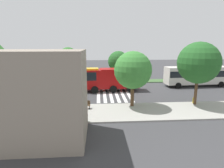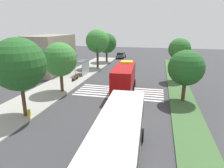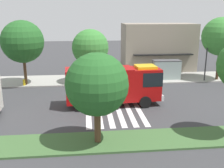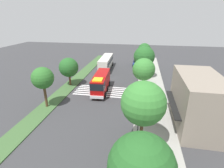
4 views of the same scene
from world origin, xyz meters
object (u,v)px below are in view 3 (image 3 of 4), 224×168
fire_truck (116,84)px  sidewalk_tree_center (90,48)px  sidewalk_tree_east (221,37)px  median_tree_far_west (97,85)px  bus_stop_shelter (167,66)px  fire_hydrant (24,82)px  sidewalk_tree_west (23,42)px  street_lamp (207,52)px  bench_near_shelter (136,77)px

fire_truck → sidewalk_tree_center: sidewalk_tree_center is taller
sidewalk_tree_east → median_tree_far_west: size_ratio=1.32×
bus_stop_shelter → fire_hydrant: size_ratio=5.00×
median_tree_far_west → sidewalk_tree_west: bearing=116.9°
street_lamp → bus_stop_shelter: bearing=167.6°
fire_truck → bus_stop_shelter: (7.58, 8.68, -0.18)m
bus_stop_shelter → fire_hydrant: bearing=-176.4°
sidewalk_tree_center → street_lamp: bearing=-1.6°
fire_truck → median_tree_far_west: bearing=-109.6°
bench_near_shelter → sidewalk_tree_west: 14.33m
sidewalk_tree_west → sidewalk_tree_center: bearing=0.0°
bus_stop_shelter → median_tree_far_west: 18.88m
street_lamp → fire_truck: bearing=-147.8°
sidewalk_tree_east → sidewalk_tree_west: bearing=-180.0°
sidewalk_tree_center → median_tree_far_west: sidewalk_tree_center is taller
bench_near_shelter → street_lamp: size_ratio=0.26×
bench_near_shelter → fire_hydrant: bench_near_shelter is taller
bench_near_shelter → median_tree_far_west: size_ratio=0.27×
bench_near_shelter → sidewalk_tree_center: 6.95m
sidewalk_tree_center → sidewalk_tree_west: bearing=180.0°
sidewalk_tree_west → sidewalk_tree_center: sidewalk_tree_west is taller
sidewalk_tree_west → sidewalk_tree_east: size_ratio=0.96×
street_lamp → sidewalk_tree_west: (-22.16, 0.40, 1.42)m
fire_truck → median_tree_far_west: median_tree_far_west is taller
sidewalk_tree_center → median_tree_far_west: 15.43m
fire_truck → sidewalk_tree_west: size_ratio=1.19×
bus_stop_shelter → fire_truck: bearing=-131.1°
bus_stop_shelter → sidewalk_tree_west: bearing=-178.0°
median_tree_far_west → fire_hydrant: (-7.96, 14.93, -3.56)m
bus_stop_shelter → median_tree_far_west: (-9.71, -16.04, 2.16)m
sidewalk_tree_west → fire_hydrant: bearing=-104.0°
street_lamp → median_tree_far_west: bearing=-133.6°
sidewalk_tree_west → bus_stop_shelter: bearing=2.0°
sidewalk_tree_east → bench_near_shelter: bearing=176.8°
sidewalk_tree_center → fire_hydrant: bearing=-176.4°
sidewalk_tree_west → fire_truck: bearing=-39.0°
bus_stop_shelter → sidewalk_tree_west: size_ratio=0.46×
bus_stop_shelter → sidewalk_tree_center: bearing=-176.4°
bus_stop_shelter → bench_near_shelter: (-4.00, -0.02, -1.30)m
median_tree_far_west → sidewalk_tree_center: bearing=90.2°
fire_truck → sidewalk_tree_east: size_ratio=1.15×
median_tree_far_west → street_lamp: bearing=46.4°
street_lamp → sidewalk_tree_east: sidewalk_tree_east is taller
sidewalk_tree_center → fire_hydrant: sidewalk_tree_center is taller
bus_stop_shelter → sidewalk_tree_east: size_ratio=0.45×
bus_stop_shelter → street_lamp: (4.61, -1.01, 1.91)m
sidewalk_tree_east → sidewalk_tree_center: bearing=-180.0°
bus_stop_shelter → street_lamp: size_ratio=0.56×
fire_truck → street_lamp: 14.51m
sidewalk_tree_center → median_tree_far_west: size_ratio=1.09×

